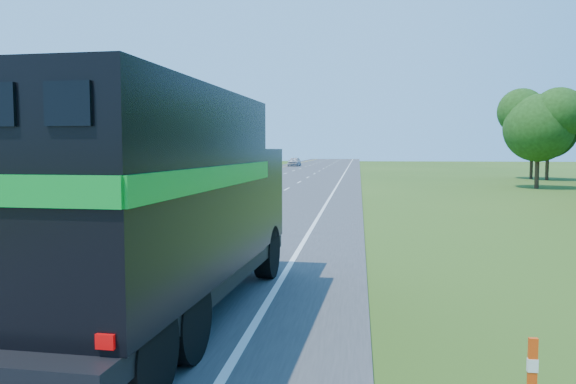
{
  "coord_description": "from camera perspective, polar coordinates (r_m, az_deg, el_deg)",
  "views": [
    {
      "loc": [
        7.28,
        4.53,
        3.09
      ],
      "look_at": [
        4.56,
        26.13,
        1.42
      ],
      "focal_mm": 35.0,
      "sensor_mm": 36.0,
      "label": 1
    }
  ],
  "objects": [
    {
      "name": "far_car",
      "position": [
        100.56,
        0.65,
        3.11
      ],
      "size": [
        2.2,
        4.88,
        1.63
      ],
      "primitive_type": "imported",
      "rotation": [
        0.0,
        0.0,
        -0.06
      ],
      "color": "#ACACB3",
      "rests_on": "road"
    },
    {
      "name": "road",
      "position": [
        46.15,
        -1.91,
        0.56
      ],
      "size": [
        15.0,
        260.0,
        0.04
      ],
      "primitive_type": "cube",
      "color": "#38383A",
      "rests_on": "ground"
    },
    {
      "name": "horse_truck",
      "position": [
        10.09,
        -13.31,
        -0.88
      ],
      "size": [
        3.3,
        9.21,
        4.02
      ],
      "rotation": [
        0.0,
        0.0,
        -0.05
      ],
      "color": "black",
      "rests_on": "road"
    },
    {
      "name": "white_suv",
      "position": [
        37.19,
        -10.34,
        0.94
      ],
      "size": [
        3.33,
        6.42,
        1.73
      ],
      "primitive_type": "imported",
      "rotation": [
        0.0,
        0.0,
        -0.08
      ],
      "color": "white",
      "rests_on": "road"
    },
    {
      "name": "lane_markings",
      "position": [
        46.15,
        -1.91,
        0.6
      ],
      "size": [
        11.15,
        260.0,
        0.01
      ],
      "color": "yellow",
      "rests_on": "road"
    }
  ]
}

